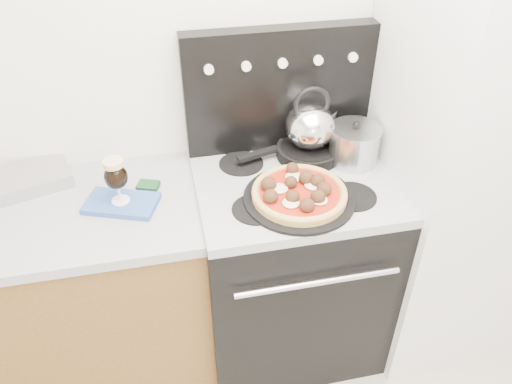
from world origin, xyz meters
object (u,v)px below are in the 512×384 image
object	(u,v)px
oven_mitt	(121,203)
base_cabinet	(29,305)
stove_body	(289,268)
skillet	(308,151)
tea_kettle	(310,123)
stock_pot	(354,146)
beer_glass	(117,181)
pizza	(299,191)
fridge	(464,156)
pizza_pan	(299,198)

from	to	relation	value
oven_mitt	base_cabinet	bearing A→B (deg)	176.75
stove_body	skillet	bearing A→B (deg)	56.24
tea_kettle	stock_pot	distance (m)	0.20
stove_body	beer_glass	world-z (taller)	beer_glass
base_cabinet	pizza	size ratio (longest dim) A/B	4.19
beer_glass	pizza	world-z (taller)	beer_glass
fridge	pizza	xyz separation A→B (m)	(-0.72, -0.10, 0.01)
stove_body	tea_kettle	bearing A→B (deg)	56.24
base_cabinet	stove_body	bearing A→B (deg)	-1.30
oven_mitt	tea_kettle	bearing A→B (deg)	11.30
stove_body	stock_pot	distance (m)	0.62
stove_body	pizza	size ratio (longest dim) A/B	2.55
base_cabinet	stock_pot	world-z (taller)	stock_pot
fridge	stock_pot	bearing A→B (deg)	166.48
fridge	skillet	world-z (taller)	fridge
pizza	skillet	size ratio (longest dim) A/B	1.32
fridge	skillet	size ratio (longest dim) A/B	7.28
skillet	beer_glass	bearing A→B (deg)	-168.70
base_cabinet	fridge	xyz separation A→B (m)	(1.80, -0.05, 0.52)
fridge	beer_glass	distance (m)	1.36
stove_body	stock_pot	bearing A→B (deg)	16.70
pizza_pan	skillet	bearing A→B (deg)	66.89
beer_glass	stock_pot	world-z (taller)	beer_glass
stove_body	beer_glass	distance (m)	0.87
tea_kettle	base_cabinet	bearing A→B (deg)	-162.00
fridge	stock_pot	xyz separation A→B (m)	(-0.43, 0.10, 0.04)
tea_kettle	fridge	bearing A→B (deg)	-4.24
skillet	tea_kettle	world-z (taller)	tea_kettle
pizza	stove_body	bearing A→B (deg)	82.38
skillet	stock_pot	xyz separation A→B (m)	(0.16, -0.07, 0.05)
oven_mitt	pizza_pan	xyz separation A→B (m)	(0.64, -0.12, 0.02)
pizza	tea_kettle	bearing A→B (deg)	66.89
pizza_pan	skillet	xyz separation A→B (m)	(0.12, 0.27, 0.02)
beer_glass	oven_mitt	bearing A→B (deg)	0.00
beer_glass	tea_kettle	bearing A→B (deg)	11.30
tea_kettle	stock_pot	xyz separation A→B (m)	(0.16, -0.07, -0.08)
stove_body	pizza_pan	bearing A→B (deg)	-97.62
fridge	pizza_pan	size ratio (longest dim) A/B	4.64
fridge	skillet	distance (m)	0.62
pizza_pan	tea_kettle	xyz separation A→B (m)	(0.12, 0.27, 0.15)
pizza	oven_mitt	bearing A→B (deg)	169.05
base_cabinet	tea_kettle	bearing A→B (deg)	5.94
beer_glass	pizza_pan	distance (m)	0.66
oven_mitt	beer_glass	size ratio (longest dim) A/B	1.43
oven_mitt	tea_kettle	world-z (taller)	tea_kettle
base_cabinet	oven_mitt	bearing A→B (deg)	-3.25
pizza_pan	beer_glass	bearing A→B (deg)	169.05
fridge	pizza	size ratio (longest dim) A/B	5.50
fridge	pizza	world-z (taller)	fridge
pizza_pan	skillet	world-z (taller)	skillet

